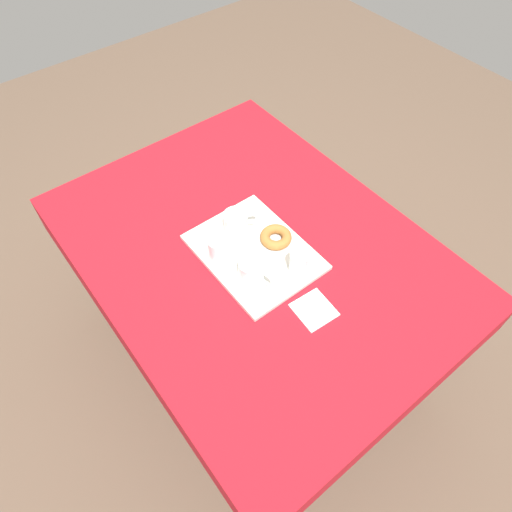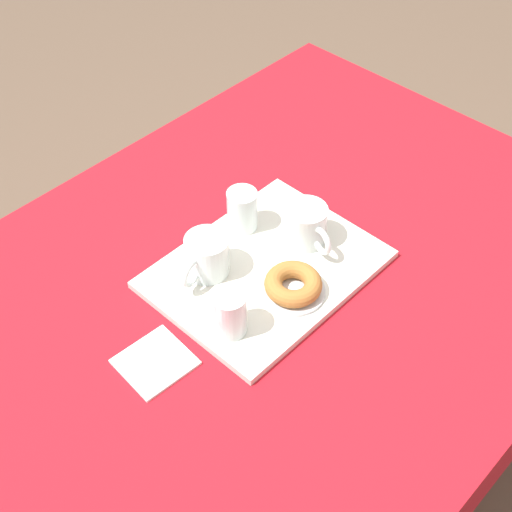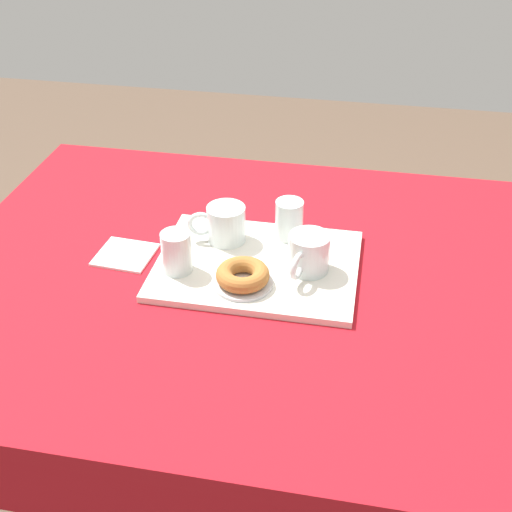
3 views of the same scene
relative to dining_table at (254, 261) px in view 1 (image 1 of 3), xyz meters
name	(u,v)px [view 1 (image 1 of 3)]	position (x,y,z in m)	size (l,w,h in m)	color
ground_plane	(254,343)	(0.00, 0.00, -0.66)	(6.00, 6.00, 0.00)	brown
dining_table	(254,261)	(0.00, 0.00, 0.00)	(1.45, 1.08, 0.75)	#A8141E
serving_tray	(254,252)	(-0.02, 0.02, 0.09)	(0.44, 0.34, 0.02)	silver
tea_mug_left	(237,223)	(0.09, 0.01, 0.14)	(0.09, 0.13, 0.08)	silver
tea_mug_right	(252,271)	(-0.11, 0.09, 0.14)	(0.13, 0.09, 0.08)	silver
water_glass_near	(299,264)	(-0.19, -0.04, 0.14)	(0.06, 0.06, 0.09)	silver
water_glass_far	(218,250)	(0.03, 0.13, 0.14)	(0.06, 0.06, 0.09)	silver
donut_plate_left	(276,241)	(-0.04, -0.07, 0.10)	(0.13, 0.13, 0.01)	silver
sugar_donut_left	(276,237)	(-0.04, -0.07, 0.12)	(0.11, 0.11, 0.04)	#A3662D
paper_napkin	(314,310)	(-0.33, 0.01, 0.09)	(0.12, 0.12, 0.01)	white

